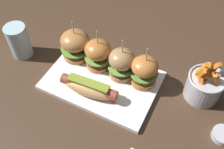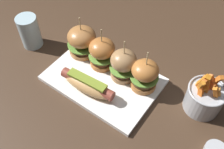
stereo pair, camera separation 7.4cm
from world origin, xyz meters
The scene contains 9 objects.
ground_plane centered at (0.00, 0.00, 0.00)m, with size 3.00×3.00×0.00m, color #422D1E.
platter_main centered at (0.00, 0.00, 0.01)m, with size 0.33×0.23×0.01m, color white.
hot_dog centered at (-0.01, -0.06, 0.04)m, with size 0.17×0.06×0.05m.
slider_far_left centered at (-0.12, 0.05, 0.06)m, with size 0.10×0.10×0.14m.
slider_center_left centered at (-0.04, 0.05, 0.06)m, with size 0.08×0.08×0.14m.
slider_center_right centered at (0.04, 0.04, 0.06)m, with size 0.08×0.08×0.14m.
slider_far_right centered at (0.11, 0.05, 0.06)m, with size 0.08×0.08×0.14m.
fries_bucket centered at (0.28, 0.09, 0.05)m, with size 0.10×0.10×0.14m.
water_glass centered at (-0.29, -0.01, 0.06)m, with size 0.07×0.07×0.11m, color silver.
Camera 2 is at (0.31, -0.38, 0.63)m, focal length 41.53 mm.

